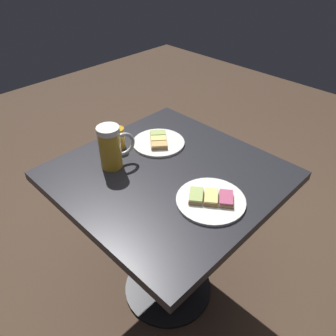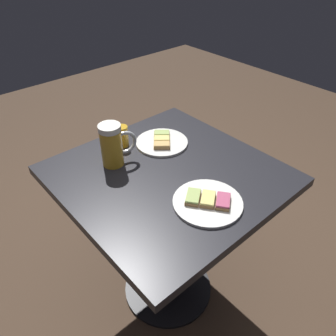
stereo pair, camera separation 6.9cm
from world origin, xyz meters
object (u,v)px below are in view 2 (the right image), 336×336
(plate_near, at_px, (162,142))
(plate_far, at_px, (208,202))
(beer_glass_small, at_px, (122,136))
(beer_mug, at_px, (113,145))

(plate_near, relative_size, plate_far, 0.94)
(plate_far, distance_m, beer_glass_small, 0.49)
(plate_far, relative_size, beer_mug, 1.38)
(plate_far, xyz_separation_m, beer_glass_small, (-0.00, 0.49, 0.04))
(beer_glass_small, bearing_deg, plate_near, -36.08)
(plate_near, xyz_separation_m, plate_far, (-0.13, -0.39, 0.00))
(plate_far, distance_m, beer_mug, 0.42)
(beer_mug, height_order, beer_glass_small, beer_mug)
(plate_near, height_order, plate_far, same)
(plate_near, relative_size, beer_glass_small, 2.46)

